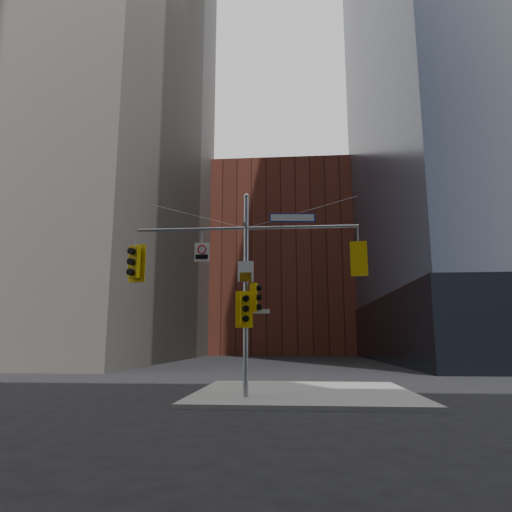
% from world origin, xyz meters
% --- Properties ---
extents(ground, '(160.00, 160.00, 0.00)m').
position_xyz_m(ground, '(0.00, 0.00, 0.00)').
color(ground, black).
rests_on(ground, ground).
extents(sidewalk_corner, '(8.00, 8.00, 0.15)m').
position_xyz_m(sidewalk_corner, '(2.00, 4.00, 0.07)').
color(sidewalk_corner, gray).
rests_on(sidewalk_corner, ground).
extents(tower_nw, '(36.00, 36.00, 80.00)m').
position_xyz_m(tower_nw, '(-28.00, 32.00, 40.00)').
color(tower_nw, slate).
rests_on(tower_nw, ground).
extents(brick_midrise, '(26.00, 20.00, 28.00)m').
position_xyz_m(brick_midrise, '(0.00, 58.00, 14.00)').
color(brick_midrise, brown).
rests_on(brick_midrise, ground).
extents(signal_assembly, '(8.00, 0.80, 7.30)m').
position_xyz_m(signal_assembly, '(0.00, 1.99, 4.42)').
color(signal_assembly, gray).
rests_on(signal_assembly, ground).
extents(traffic_light_west_arm, '(0.66, 0.61, 1.41)m').
position_xyz_m(traffic_light_west_arm, '(-4.08, 2.01, 4.80)').
color(traffic_light_west_arm, '#DBB20B').
rests_on(traffic_light_west_arm, ground).
extents(traffic_light_east_arm, '(0.58, 0.50, 1.22)m').
position_xyz_m(traffic_light_east_arm, '(3.96, 1.99, 4.80)').
color(traffic_light_east_arm, '#DBB20B').
rests_on(traffic_light_east_arm, ground).
extents(traffic_light_pole_side, '(0.41, 0.35, 1.00)m').
position_xyz_m(traffic_light_pole_side, '(0.32, 2.00, 3.50)').
color(traffic_light_pole_side, '#DBB20B').
rests_on(traffic_light_pole_side, ground).
extents(traffic_light_pole_front, '(0.59, 0.56, 1.26)m').
position_xyz_m(traffic_light_pole_front, '(-0.00, 1.73, 3.08)').
color(traffic_light_pole_front, '#DBB20B').
rests_on(traffic_light_pole_front, ground).
extents(street_sign_blade, '(1.65, 0.19, 0.32)m').
position_xyz_m(street_sign_blade, '(1.67, 2.00, 6.35)').
color(street_sign_blade, navy).
rests_on(street_sign_blade, ground).
extents(regulatory_sign_arm, '(0.54, 0.07, 0.68)m').
position_xyz_m(regulatory_sign_arm, '(-1.60, 1.97, 5.17)').
color(regulatory_sign_arm, silver).
rests_on(regulatory_sign_arm, ground).
extents(regulatory_sign_pole, '(0.56, 0.05, 0.73)m').
position_xyz_m(regulatory_sign_pole, '(0.00, 1.88, 4.39)').
color(regulatory_sign_pole, silver).
rests_on(regulatory_sign_pole, ground).
extents(street_blade_ew, '(0.77, 0.03, 0.15)m').
position_xyz_m(street_blade_ew, '(0.45, 2.00, 3.01)').
color(street_blade_ew, silver).
rests_on(street_blade_ew, ground).
extents(street_blade_ns, '(0.12, 0.83, 0.17)m').
position_xyz_m(street_blade_ns, '(0.00, 2.45, 2.82)').
color(street_blade_ns, '#145926').
rests_on(street_blade_ns, ground).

